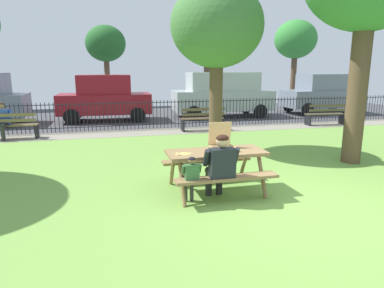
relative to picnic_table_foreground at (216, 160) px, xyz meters
The scene contains 20 objects.
ground 1.60m from the picnic_table_foreground, 42.61° to the left, with size 28.00×12.18×0.02m, color #72A144.
cobblestone_walkway 6.51m from the picnic_table_foreground, 80.35° to the left, with size 28.00×1.40×0.01m, color gray.
street_asphalt 11.10m from the picnic_table_foreground, 84.37° to the left, with size 28.00×7.88×0.01m, color #424247.
picnic_table_foreground is the anchor object (origin of this frame).
pizza_box_open 0.33m from the picnic_table_foreground, 33.23° to the left, with size 0.45×0.50×0.50m.
pizza_slice_on_table 0.66m from the picnic_table_foreground, behind, with size 0.27×0.20×0.02m.
adult_at_table 0.51m from the picnic_table_foreground, 100.28° to the right, with size 0.61×0.59×1.19m.
child_at_table 0.81m from the picnic_table_foreground, 138.86° to the right, with size 0.33×0.32×0.85m.
iron_fence_streetside 7.17m from the picnic_table_foreground, 81.28° to the left, with size 18.68×0.03×1.08m.
park_bench_left 7.95m from the picnic_table_foreground, 128.17° to the left, with size 1.61×0.52×0.85m.
park_bench_center 6.44m from the picnic_table_foreground, 76.16° to the left, with size 1.60×0.47×0.85m.
park_bench_right 9.19m from the picnic_table_foreground, 42.89° to the left, with size 1.63×0.57×0.85m.
person_on_park_bench 8.13m from the picnic_table_foreground, 129.53° to the left, with size 0.62×0.61×1.19m.
tree_midground_right 4.25m from the picnic_table_foreground, 72.13° to the left, with size 2.44×2.44×4.44m.
parked_car_left 9.81m from the picnic_table_foreground, 101.27° to the left, with size 3.95×1.92×1.98m.
parked_car_center 10.23m from the picnic_table_foreground, 70.22° to the left, with size 4.66×2.08×2.08m.
parked_car_right 13.05m from the picnic_table_foreground, 47.52° to the left, with size 3.93×1.88×1.98m.
far_tree_midleft 16.90m from the picnic_table_foreground, 95.83° to the left, with size 2.42×2.42×4.83m.
far_tree_center 17.45m from the picnic_table_foreground, 73.91° to the left, with size 2.40×2.40×4.63m.
far_tree_midright 20.28m from the picnic_table_foreground, 55.92° to the left, with size 2.91×2.91×5.55m.
Camera 1 is at (-3.02, -4.73, 2.25)m, focal length 32.16 mm.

